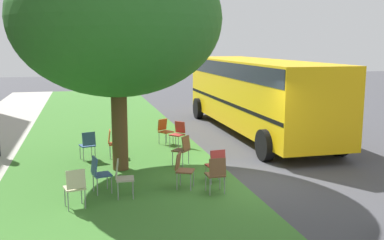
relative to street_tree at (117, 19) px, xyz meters
name	(u,v)px	position (x,y,z in m)	size (l,w,h in m)	color
ground	(248,182)	(-1.94, -3.08, -4.14)	(80.00, 80.00, 0.00)	#424247
grass_verge	(123,191)	(-1.94, 0.12, -4.14)	(48.00, 6.00, 0.01)	#3D752D
street_tree	(117,19)	(0.00, 0.00, 0.00)	(5.64, 5.64, 6.24)	brown
chair_0	(216,163)	(-1.85, -2.25, -3.62)	(0.47, 0.47, 0.88)	#B7332D
chair_1	(178,132)	(2.29, -2.15, -3.62)	(0.59, 0.59, 0.88)	#B7332D
chair_2	(183,148)	(-0.02, -1.79, -3.62)	(0.59, 0.59, 0.88)	brown
chair_3	(182,168)	(-2.04, -1.33, -3.62)	(0.55, 0.56, 0.88)	brown
chair_4	(122,176)	(-2.36, 0.16, -3.62)	(0.45, 0.45, 0.88)	#ADA393
chair_5	(216,172)	(-2.63, -2.01, -3.62)	(0.43, 0.43, 0.88)	brown
chair_6	(113,141)	(1.36, 0.11, -3.62)	(0.43, 0.44, 0.88)	#C64C1E
chair_7	(165,129)	(2.91, -1.79, -3.62)	(0.58, 0.57, 0.88)	#C64C1E
chair_8	(75,185)	(-2.83, 1.20, -3.62)	(0.50, 0.50, 0.88)	beige
chair_9	(99,172)	(-1.92, 0.66, -3.62)	(0.50, 0.50, 0.88)	#335184
chair_10	(88,143)	(1.25, 0.87, -3.62)	(0.52, 0.52, 0.88)	#335184
school_bus	(255,89)	(3.92, -5.58, -2.38)	(10.40, 2.80, 2.88)	yellow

